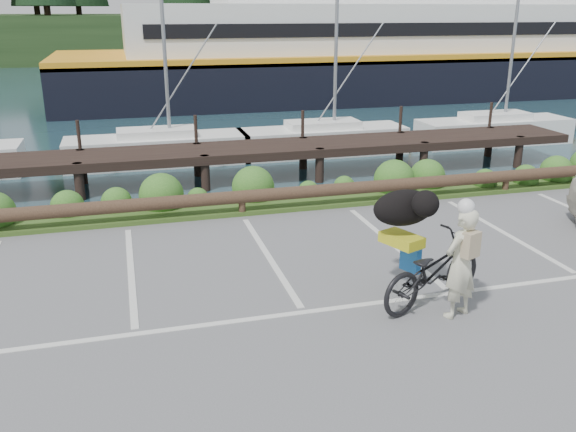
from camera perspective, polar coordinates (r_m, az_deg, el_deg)
name	(u,v)px	position (r m, az deg, el deg)	size (l,w,h in m)	color
ground	(297,301)	(10.11, 0.84, -8.00)	(72.00, 72.00, 0.00)	#5D5D60
harbor_backdrop	(138,46)	(87.25, -13.84, 15.21)	(170.00, 160.00, 30.00)	#18323B
vegetation_strip	(237,204)	(14.89, -4.82, 1.08)	(34.00, 1.60, 0.10)	#3D5B21
log_rail	(242,215)	(14.25, -4.29, 0.07)	(32.00, 0.30, 0.60)	#443021
bicycle	(433,271)	(10.07, 13.41, -5.02)	(0.76, 2.19, 1.15)	black
cyclist	(461,263)	(9.67, 15.85, -4.28)	(0.64, 0.42, 1.77)	beige
dog	(404,208)	(10.19, 10.77, 0.76)	(1.06, 0.52, 0.61)	black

